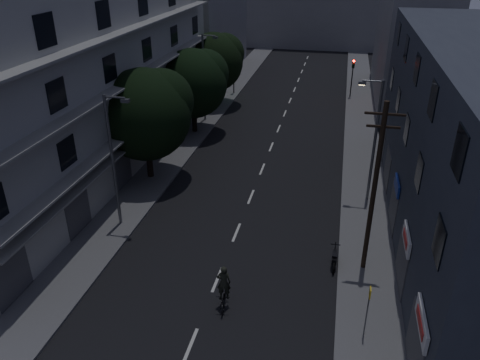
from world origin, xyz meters
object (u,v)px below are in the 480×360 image
at_px(utility_pole, 374,187).
at_px(bus_stop_sign, 368,303).
at_px(motorcycle, 334,259).
at_px(cyclist, 224,293).

bearing_deg(utility_pole, bus_stop_sign, -90.70).
relative_size(utility_pole, bus_stop_sign, 3.56).
height_order(bus_stop_sign, motorcycle, bus_stop_sign).
bearing_deg(motorcycle, utility_pole, 3.14).
relative_size(utility_pole, cyclist, 3.96).
height_order(motorcycle, cyclist, cyclist).
bearing_deg(motorcycle, bus_stop_sign, -73.30).
height_order(utility_pole, bus_stop_sign, utility_pole).
distance_m(bus_stop_sign, motorcycle, 5.26).
distance_m(utility_pole, bus_stop_sign, 5.75).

